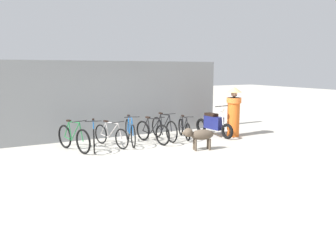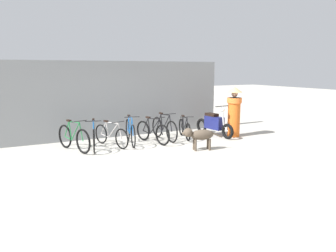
% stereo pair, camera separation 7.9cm
% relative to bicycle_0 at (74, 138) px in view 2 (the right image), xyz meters
% --- Properties ---
extents(ground_plane, '(60.00, 60.00, 0.00)m').
position_rel_bicycle_0_xyz_m(ground_plane, '(1.82, -1.89, -0.37)').
color(ground_plane, '#B7B2A5').
extents(shop_wall_back, '(7.96, 0.20, 2.61)m').
position_rel_bicycle_0_xyz_m(shop_wall_back, '(1.82, 1.42, 0.93)').
color(shop_wall_back, gray).
rests_on(shop_wall_back, ground).
extents(bicycle_0, '(0.64, 1.63, 0.92)m').
position_rel_bicycle_0_xyz_m(bicycle_0, '(0.00, 0.00, 0.00)').
color(bicycle_0, black).
rests_on(bicycle_0, ground).
extents(bicycle_1, '(0.57, 1.71, 0.91)m').
position_rel_bicycle_0_xyz_m(bicycle_1, '(0.58, -0.05, 0.00)').
color(bicycle_1, black).
rests_on(bicycle_1, ground).
extents(bicycle_2, '(0.62, 1.60, 0.81)m').
position_rel_bicycle_0_xyz_m(bicycle_2, '(1.13, 0.06, -0.04)').
color(bicycle_2, black).
rests_on(bicycle_2, ground).
extents(bicycle_3, '(0.51, 1.78, 0.93)m').
position_rel_bicycle_0_xyz_m(bicycle_3, '(1.77, 0.08, 0.01)').
color(bicycle_3, black).
rests_on(bicycle_3, ground).
extents(bicycle_4, '(0.55, 1.59, 0.86)m').
position_rel_bicycle_0_xyz_m(bicycle_4, '(2.45, -0.10, -0.02)').
color(bicycle_4, black).
rests_on(bicycle_4, ground).
extents(bicycle_5, '(0.46, 1.72, 0.92)m').
position_rel_bicycle_0_xyz_m(bicycle_5, '(3.00, 0.14, 0.01)').
color(bicycle_5, black).
rests_on(bicycle_5, ground).
extents(bicycle_6, '(0.56, 1.52, 0.79)m').
position_rel_bicycle_0_xyz_m(bicycle_6, '(3.74, 0.09, -0.05)').
color(bicycle_6, black).
rests_on(bicycle_6, ground).
extents(motorcycle, '(0.58, 1.90, 1.10)m').
position_rel_bicycle_0_xyz_m(motorcycle, '(4.86, -0.07, 0.05)').
color(motorcycle, black).
rests_on(motorcycle, ground).
extents(stray_dog, '(1.20, 0.50, 0.67)m').
position_rel_bicycle_0_xyz_m(stray_dog, '(3.26, -1.60, 0.08)').
color(stray_dog, '#4C3F33').
rests_on(stray_dog, ground).
extents(person_in_robes, '(0.71, 0.71, 1.73)m').
position_rel_bicycle_0_xyz_m(person_in_robes, '(5.40, -0.48, 0.54)').
color(person_in_robes, orange).
rests_on(person_in_robes, ground).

